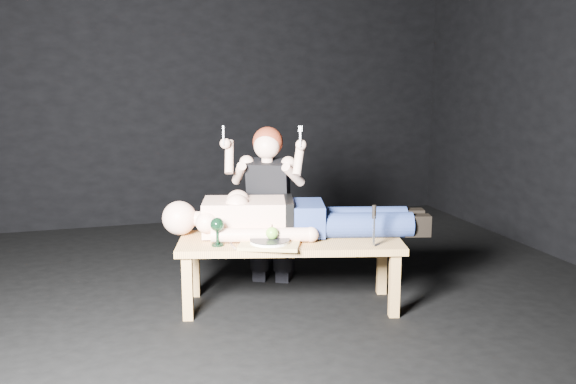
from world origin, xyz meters
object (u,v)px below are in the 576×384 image
Objects in this scene: kneeling_woman at (270,203)px; table at (290,273)px; carving_knife at (374,226)px; lying_man at (297,213)px; serving_tray at (270,244)px; goblet at (217,232)px.

table is at bearing -64.98° from kneeling_woman.
carving_knife is (0.44, -0.81, -0.01)m from kneeling_woman.
lying_man reaches higher than serving_tray.
lying_man is 0.40m from kneeling_woman.
kneeling_woman is 0.92m from carving_knife.
carving_knife is (0.61, -0.19, 0.12)m from serving_tray.
goblet reaches higher than serving_tray.
serving_tray reaches higher than table.
goblet is (-0.31, 0.10, 0.08)m from serving_tray.
serving_tray is at bearing 177.36° from carving_knife.
kneeling_woman is at bearing 47.42° from goblet.
serving_tray is 1.40× the size of carving_knife.
lying_man is 8.66× the size of goblet.
goblet is 0.96m from carving_knife.
serving_tray is 0.65m from carving_knife.
table is 7.95× the size of goblet.
kneeling_woman reaches higher than goblet.
goblet reaches higher than table.
kneeling_woman reaches higher than table.
lying_man is 0.56m from carving_knife.
carving_knife is (0.92, -0.29, 0.04)m from goblet.
carving_knife is at bearing -17.56° from goblet.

